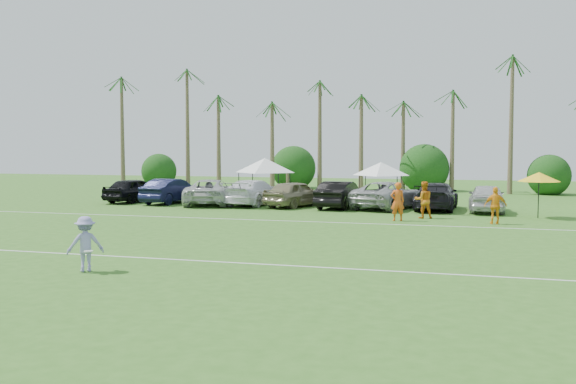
# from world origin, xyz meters

# --- Properties ---
(ground) EXTENTS (120.00, 120.00, 0.00)m
(ground) POSITION_xyz_m (0.00, 0.00, 0.00)
(ground) COLOR #34661E
(ground) RESTS_ON ground
(field_lines) EXTENTS (80.00, 12.10, 0.01)m
(field_lines) POSITION_xyz_m (0.00, 8.00, 0.01)
(field_lines) COLOR white
(field_lines) RESTS_ON ground
(palm_tree_0) EXTENTS (2.40, 2.40, 8.90)m
(palm_tree_0) POSITION_xyz_m (-22.00, 38.00, 7.48)
(palm_tree_0) COLOR brown
(palm_tree_0) RESTS_ON ground
(palm_tree_1) EXTENTS (2.40, 2.40, 9.90)m
(palm_tree_1) POSITION_xyz_m (-17.00, 38.00, 8.35)
(palm_tree_1) COLOR brown
(palm_tree_1) RESTS_ON ground
(palm_tree_2) EXTENTS (2.40, 2.40, 10.90)m
(palm_tree_2) POSITION_xyz_m (-12.00, 38.00, 9.21)
(palm_tree_2) COLOR brown
(palm_tree_2) RESTS_ON ground
(palm_tree_3) EXTENTS (2.40, 2.40, 11.90)m
(palm_tree_3) POSITION_xyz_m (-8.00, 38.00, 10.06)
(palm_tree_3) COLOR brown
(palm_tree_3) RESTS_ON ground
(palm_tree_4) EXTENTS (2.40, 2.40, 8.90)m
(palm_tree_4) POSITION_xyz_m (-4.00, 38.00, 7.48)
(palm_tree_4) COLOR brown
(palm_tree_4) RESTS_ON ground
(palm_tree_5) EXTENTS (2.40, 2.40, 9.90)m
(palm_tree_5) POSITION_xyz_m (0.00, 38.00, 8.35)
(palm_tree_5) COLOR brown
(palm_tree_5) RESTS_ON ground
(palm_tree_6) EXTENTS (2.40, 2.40, 10.90)m
(palm_tree_6) POSITION_xyz_m (4.00, 38.00, 9.21)
(palm_tree_6) COLOR brown
(palm_tree_6) RESTS_ON ground
(palm_tree_7) EXTENTS (2.40, 2.40, 11.90)m
(palm_tree_7) POSITION_xyz_m (8.00, 38.00, 10.06)
(palm_tree_7) COLOR brown
(palm_tree_7) RESTS_ON ground
(palm_tree_8) EXTENTS (2.40, 2.40, 8.90)m
(palm_tree_8) POSITION_xyz_m (13.00, 38.00, 7.48)
(palm_tree_8) COLOR brown
(palm_tree_8) RESTS_ON ground
(bush_tree_0) EXTENTS (4.00, 4.00, 4.00)m
(bush_tree_0) POSITION_xyz_m (-19.00, 39.00, 1.80)
(bush_tree_0) COLOR brown
(bush_tree_0) RESTS_ON ground
(bush_tree_1) EXTENTS (4.00, 4.00, 4.00)m
(bush_tree_1) POSITION_xyz_m (-6.00, 39.00, 1.80)
(bush_tree_1) COLOR brown
(bush_tree_1) RESTS_ON ground
(bush_tree_2) EXTENTS (4.00, 4.00, 4.00)m
(bush_tree_2) POSITION_xyz_m (6.00, 39.00, 1.80)
(bush_tree_2) COLOR brown
(bush_tree_2) RESTS_ON ground
(bush_tree_3) EXTENTS (4.00, 4.00, 4.00)m
(bush_tree_3) POSITION_xyz_m (16.00, 39.00, 1.80)
(bush_tree_3) COLOR brown
(bush_tree_3) RESTS_ON ground
(sideline_player_a) EXTENTS (0.85, 0.71, 2.01)m
(sideline_player_a) POSITION_xyz_m (6.43, 15.67, 1.00)
(sideline_player_a) COLOR #E65919
(sideline_player_a) RESTS_ON ground
(sideline_player_b) EXTENTS (1.15, 1.01, 1.98)m
(sideline_player_b) POSITION_xyz_m (7.63, 17.28, 0.99)
(sideline_player_b) COLOR orange
(sideline_player_b) RESTS_ON ground
(sideline_player_c) EXTENTS (1.13, 0.59, 1.85)m
(sideline_player_c) POSITION_xyz_m (11.25, 15.59, 0.92)
(sideline_player_c) COLOR #FDA21C
(sideline_player_c) RESTS_ON ground
(canopy_tent_left) EXTENTS (4.38, 4.38, 3.55)m
(canopy_tent_left) POSITION_xyz_m (-3.94, 25.22, 3.04)
(canopy_tent_left) COLOR black
(canopy_tent_left) RESTS_ON ground
(canopy_tent_right) EXTENTS (3.98, 3.98, 3.23)m
(canopy_tent_right) POSITION_xyz_m (3.95, 27.12, 2.76)
(canopy_tent_right) COLOR black
(canopy_tent_right) RESTS_ON ground
(market_umbrella) EXTENTS (2.22, 2.22, 2.47)m
(market_umbrella) POSITION_xyz_m (13.54, 19.07, 2.22)
(market_umbrella) COLOR black
(market_umbrella) RESTS_ON ground
(frisbee_player) EXTENTS (1.25, 1.19, 1.70)m
(frisbee_player) POSITION_xyz_m (-1.19, -0.62, 0.85)
(frisbee_player) COLOR #928DC8
(frisbee_player) RESTS_ON ground
(parked_car_0) EXTENTS (2.83, 5.21, 1.68)m
(parked_car_0) POSITION_xyz_m (-12.43, 22.04, 0.84)
(parked_car_0) COLOR black
(parked_car_0) RESTS_ON ground
(parked_car_1) EXTENTS (2.44, 5.30, 1.68)m
(parked_car_1) POSITION_xyz_m (-9.51, 21.87, 0.84)
(parked_car_1) COLOR black
(parked_car_1) RESTS_ON ground
(parked_car_2) EXTENTS (4.09, 6.53, 1.68)m
(parked_car_2) POSITION_xyz_m (-6.59, 21.74, 0.84)
(parked_car_2) COLOR #BDBDBD
(parked_car_2) RESTS_ON ground
(parked_car_3) EXTENTS (2.92, 6.00, 1.68)m
(parked_car_3) POSITION_xyz_m (-3.67, 22.10, 0.84)
(parked_car_3) COLOR white
(parked_car_3) RESTS_ON ground
(parked_car_4) EXTENTS (3.60, 5.32, 1.68)m
(parked_car_4) POSITION_xyz_m (-0.75, 21.78, 0.84)
(parked_car_4) COLOR gray
(parked_car_4) RESTS_ON ground
(parked_car_5) EXTENTS (2.36, 5.28, 1.68)m
(parked_car_5) POSITION_xyz_m (2.17, 21.77, 0.84)
(parked_car_5) COLOR black
(parked_car_5) RESTS_ON ground
(parked_car_6) EXTENTS (4.55, 6.62, 1.68)m
(parked_car_6) POSITION_xyz_m (5.09, 22.20, 0.84)
(parked_car_6) COLOR #A0A0A1
(parked_car_6) RESTS_ON ground
(parked_car_7) EXTENTS (2.55, 5.87, 1.68)m
(parked_car_7) POSITION_xyz_m (8.01, 22.21, 0.84)
(parked_car_7) COLOR black
(parked_car_7) RESTS_ON ground
(parked_car_8) EXTENTS (2.10, 4.98, 1.68)m
(parked_car_8) POSITION_xyz_m (10.94, 21.67, 0.84)
(parked_car_8) COLOR silver
(parked_car_8) RESTS_ON ground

